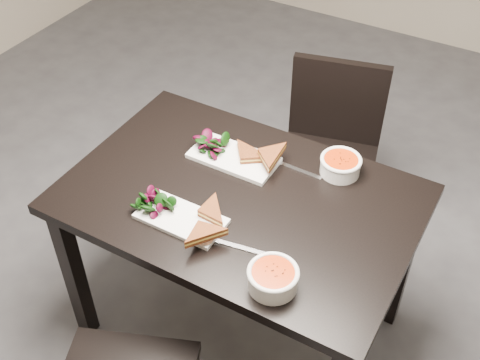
{
  "coord_description": "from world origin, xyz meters",
  "views": [
    {
      "loc": [
        0.81,
        -1.59,
        2.18
      ],
      "look_at": [
        0.06,
        -0.29,
        0.82
      ],
      "focal_mm": 45.11,
      "sensor_mm": 36.0,
      "label": 1
    }
  ],
  "objects_px": {
    "plate_far": "(234,158)",
    "soup_bowl_far": "(341,164)",
    "plate_near": "(181,219)",
    "soup_bowl_near": "(273,277)",
    "table": "(240,215)",
    "chair_far": "(330,145)"
  },
  "relations": [
    {
      "from": "chair_far",
      "to": "plate_far",
      "type": "xyz_separation_m",
      "value": [
        -0.17,
        -0.57,
        0.27
      ]
    },
    {
      "from": "chair_far",
      "to": "soup_bowl_near",
      "type": "relative_size",
      "value": 5.49
    },
    {
      "from": "plate_near",
      "to": "soup_bowl_near",
      "type": "bearing_deg",
      "value": -13.28
    },
    {
      "from": "table",
      "to": "soup_bowl_near",
      "type": "bearing_deg",
      "value": -46.45
    },
    {
      "from": "plate_near",
      "to": "soup_bowl_far",
      "type": "height_order",
      "value": "soup_bowl_far"
    },
    {
      "from": "soup_bowl_near",
      "to": "plate_far",
      "type": "distance_m",
      "value": 0.59
    },
    {
      "from": "chair_far",
      "to": "plate_far",
      "type": "height_order",
      "value": "chair_far"
    },
    {
      "from": "plate_far",
      "to": "soup_bowl_far",
      "type": "height_order",
      "value": "soup_bowl_far"
    },
    {
      "from": "soup_bowl_near",
      "to": "soup_bowl_far",
      "type": "xyz_separation_m",
      "value": [
        -0.03,
        0.57,
        -0.0
      ]
    },
    {
      "from": "chair_far",
      "to": "soup_bowl_near",
      "type": "xyz_separation_m",
      "value": [
        0.23,
        -1.02,
        0.3
      ]
    },
    {
      "from": "table",
      "to": "chair_far",
      "type": "relative_size",
      "value": 1.41
    },
    {
      "from": "plate_far",
      "to": "soup_bowl_far",
      "type": "bearing_deg",
      "value": 18.95
    },
    {
      "from": "chair_far",
      "to": "soup_bowl_near",
      "type": "bearing_deg",
      "value": -91.14
    },
    {
      "from": "plate_far",
      "to": "soup_bowl_near",
      "type": "bearing_deg",
      "value": -48.7
    },
    {
      "from": "chair_far",
      "to": "soup_bowl_far",
      "type": "bearing_deg",
      "value": -79.49
    },
    {
      "from": "soup_bowl_near",
      "to": "soup_bowl_far",
      "type": "bearing_deg",
      "value": 92.54
    },
    {
      "from": "plate_near",
      "to": "soup_bowl_near",
      "type": "distance_m",
      "value": 0.4
    },
    {
      "from": "soup_bowl_far",
      "to": "table",
      "type": "bearing_deg",
      "value": -131.87
    },
    {
      "from": "plate_near",
      "to": "soup_bowl_near",
      "type": "relative_size",
      "value": 1.89
    },
    {
      "from": "plate_near",
      "to": "soup_bowl_near",
      "type": "xyz_separation_m",
      "value": [
        0.38,
        -0.09,
        0.03
      ]
    },
    {
      "from": "chair_far",
      "to": "plate_near",
      "type": "height_order",
      "value": "chair_far"
    },
    {
      "from": "table",
      "to": "soup_bowl_near",
      "type": "relative_size",
      "value": 7.75
    }
  ]
}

